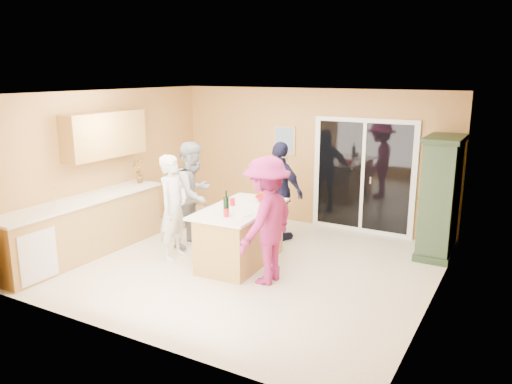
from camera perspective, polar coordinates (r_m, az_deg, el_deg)
The scene contains 22 objects.
floor at distance 7.77m, azimuth -1.34°, elevation -8.29°, with size 5.50×5.50×0.00m, color white.
ceiling at distance 7.22m, azimuth -1.45°, elevation 11.23°, with size 5.50×5.00×0.10m, color white.
wall_back at distance 9.58m, azimuth 6.27°, elevation 3.92°, with size 5.50×0.10×2.60m, color #E8B95F.
wall_front at distance 5.46m, azimuth -14.93°, elevation -3.89°, with size 5.50×0.10×2.60m, color #E8B95F.
wall_left at distance 9.08m, azimuth -16.52°, elevation 2.90°, with size 0.10×5.00×2.60m, color #E8B95F.
wall_right at distance 6.47m, azimuth 20.06°, elevation -1.54°, with size 0.10×5.00×2.60m, color #E8B95F.
left_cabinet_run at distance 8.37m, azimuth -19.80°, elevation -4.15°, with size 0.65×3.05×1.24m.
upper_cabinets at distance 8.73m, azimuth -16.90°, elevation 6.29°, with size 0.35×1.60×0.75m, color #AC8243.
sliding_door at distance 9.24m, azimuth 12.14°, elevation 1.76°, with size 1.90×0.07×2.10m.
framed_picture at distance 9.74m, azimuth 3.27°, elevation 5.93°, with size 0.46×0.04×0.56m.
kitchen_island at distance 7.70m, azimuth -1.80°, elevation -5.18°, with size 1.01×1.75×0.89m.
green_hutch at distance 8.42m, azimuth 20.31°, elevation -0.71°, with size 0.55×1.05×1.93m.
woman_white at distance 7.89m, azimuth -9.43°, elevation -1.76°, with size 0.61×0.40×1.66m, color silver.
woman_grey at distance 8.47m, azimuth -7.14°, elevation -0.24°, with size 0.86×0.67×1.77m, color #9F9FA2.
woman_navy at distance 8.69m, azimuth 2.76°, elevation 0.08°, with size 1.02×0.42×1.74m, color #1B1B3B.
woman_magenta at distance 6.90m, azimuth 1.22°, elevation -3.27°, with size 1.16×0.67×1.79m, color #96205F.
serving_bowl at distance 7.93m, azimuth 1.28°, elevation -0.74°, with size 0.35×0.35×0.08m, color red.
tulip_vase at distance 9.20m, azimuth -13.25°, elevation 2.35°, with size 0.23×0.16×0.44m, color #A71B10.
tumbler_near at distance 7.66m, azimuth -2.71°, elevation -1.13°, with size 0.08×0.08×0.11m, color red.
tumbler_far at distance 7.08m, azimuth -3.41°, elevation -2.41°, with size 0.07×0.07×0.11m, color red.
wine_bottle at distance 7.16m, azimuth -3.43°, elevation -1.53°, with size 0.08×0.08×0.36m.
white_plate at distance 7.17m, azimuth -1.56°, elevation -2.57°, with size 0.24×0.24×0.02m, color white.
Camera 1 is at (3.69, -6.20, 2.90)m, focal length 35.00 mm.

